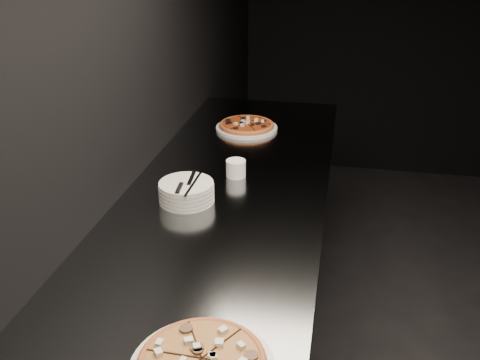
% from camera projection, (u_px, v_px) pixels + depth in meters
% --- Properties ---
extents(wall_left, '(0.02, 5.00, 2.80)m').
position_uv_depth(wall_left, '(117.00, 60.00, 1.82)').
color(wall_left, black).
rests_on(wall_left, floor).
extents(counter, '(0.74, 2.44, 0.92)m').
position_uv_depth(counter, '(226.00, 297.00, 2.16)').
color(counter, slate).
rests_on(counter, floor).
extents(pizza_tomato, '(0.30, 0.30, 0.03)m').
position_uv_depth(pizza_tomato, '(247.00, 126.00, 2.60)').
color(pizza_tomato, silver).
rests_on(pizza_tomato, counter).
extents(plate_stack, '(0.19, 0.19, 0.07)m').
position_uv_depth(plate_stack, '(186.00, 192.00, 1.90)').
color(plate_stack, silver).
rests_on(plate_stack, counter).
extents(cutlery, '(0.07, 0.21, 0.01)m').
position_uv_depth(cutlery, '(187.00, 184.00, 1.87)').
color(cutlery, silver).
rests_on(cutlery, plate_stack).
extents(ramekin, '(0.08, 0.08, 0.07)m').
position_uv_depth(ramekin, '(236.00, 168.00, 2.10)').
color(ramekin, white).
rests_on(ramekin, counter).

